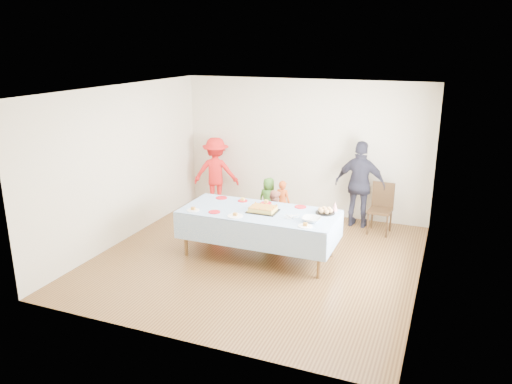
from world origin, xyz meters
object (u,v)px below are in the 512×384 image
party_table (259,214)px  birthday_cake (263,209)px  adult_left (216,172)px  dining_chair (381,205)px

party_table → birthday_cake: size_ratio=5.31×
adult_left → dining_chair: bearing=161.3°
party_table → dining_chair: bearing=48.0°
party_table → birthday_cake: birthday_cake is taller
dining_chair → adult_left: adult_left is taller
party_table → birthday_cake: (0.07, -0.00, 0.09)m
birthday_cake → party_table: bearing=176.6°
party_table → dining_chair: dining_chair is taller
party_table → dining_chair: (1.68, 1.86, -0.21)m
dining_chair → party_table: bearing=-128.3°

